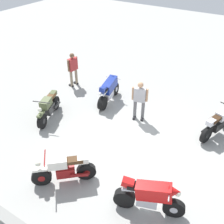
% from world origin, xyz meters
% --- Properties ---
extents(ground_plane, '(40.00, 40.00, 0.00)m').
position_xyz_m(ground_plane, '(0.00, 0.00, 0.00)').
color(ground_plane, '#9E9E99').
extents(motorcycle_red_sportbike, '(1.91, 0.90, 1.14)m').
position_xyz_m(motorcycle_red_sportbike, '(-1.70, 2.28, 0.59)').
color(motorcycle_red_sportbike, black).
rests_on(motorcycle_red_sportbike, ground).
extents(motorcycle_silver_cruiser, '(0.93, 2.02, 1.09)m').
position_xyz_m(motorcycle_silver_cruiser, '(-2.39, -2.13, 0.52)').
color(motorcycle_silver_cruiser, black).
rests_on(motorcycle_silver_cruiser, ground).
extents(motorcycle_cream_vintage, '(1.55, 1.43, 1.07)m').
position_xyz_m(motorcycle_cream_vintage, '(0.93, 2.71, 0.49)').
color(motorcycle_cream_vintage, black).
rests_on(motorcycle_cream_vintage, ground).
extents(motorcycle_olive_vintage, '(0.91, 1.88, 1.07)m').
position_xyz_m(motorcycle_olive_vintage, '(3.71, 0.45, 0.49)').
color(motorcycle_olive_vintage, black).
rests_on(motorcycle_olive_vintage, ground).
extents(motorcycle_blue_sportbike, '(0.70, 1.96, 1.14)m').
position_xyz_m(motorcycle_blue_sportbike, '(2.32, -1.93, 0.59)').
color(motorcycle_blue_sportbike, black).
rests_on(motorcycle_blue_sportbike, ground).
extents(person_in_gray_shirt, '(0.64, 0.42, 1.67)m').
position_xyz_m(person_in_gray_shirt, '(0.59, -1.48, 0.95)').
color(person_in_gray_shirt, '#59595B').
rests_on(person_in_gray_shirt, ground).
extents(person_in_red_shirt, '(0.35, 0.66, 1.69)m').
position_xyz_m(person_in_red_shirt, '(4.62, -2.28, 0.97)').
color(person_in_red_shirt, gray).
rests_on(person_in_red_shirt, ground).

